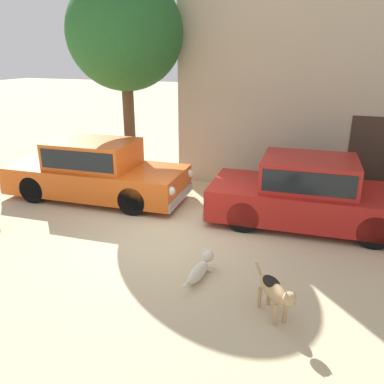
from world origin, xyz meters
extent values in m
plane|color=#CCB78E|center=(0.00, 0.00, 0.00)|extent=(80.00, 80.00, 0.00)
cube|color=#D15619|center=(-2.51, 1.34, 0.49)|extent=(4.57, 2.02, 0.68)
cube|color=#D15619|center=(-2.55, 1.34, 1.15)|extent=(2.15, 1.63, 0.65)
cube|color=black|center=(-2.55, 1.34, 1.16)|extent=(1.98, 1.64, 0.45)
cube|color=#999BA0|center=(-0.30, 1.47, 0.26)|extent=(0.22, 1.72, 0.20)
cube|color=#999BA0|center=(-4.72, 1.20, 0.26)|extent=(0.22, 1.72, 0.20)
sphere|color=silver|center=(-0.31, 2.17, 0.64)|extent=(0.20, 0.20, 0.20)
sphere|color=silver|center=(-0.22, 0.78, 0.64)|extent=(0.20, 0.20, 0.20)
cube|color=red|center=(-4.77, 1.96, 0.66)|extent=(0.05, 0.18, 0.18)
cube|color=red|center=(-4.68, 0.45, 0.66)|extent=(0.05, 0.18, 0.18)
cylinder|color=black|center=(-1.22, 2.19, 0.34)|extent=(0.68, 0.24, 0.67)
cylinder|color=black|center=(-1.12, 0.64, 0.34)|extent=(0.68, 0.24, 0.67)
cylinder|color=black|center=(-3.90, 2.03, 0.34)|extent=(0.68, 0.24, 0.67)
cylinder|color=black|center=(-3.80, 0.48, 0.34)|extent=(0.68, 0.24, 0.67)
cube|color=#AD1E19|center=(2.65, 1.53, 0.49)|extent=(4.26, 2.06, 0.68)
cube|color=#AD1E19|center=(2.61, 1.53, 1.15)|extent=(2.00, 1.67, 0.64)
cube|color=black|center=(2.61, 1.53, 1.16)|extent=(1.85, 1.68, 0.45)
cube|color=#999BA0|center=(0.60, 1.40, 0.26)|extent=(0.23, 1.78, 0.20)
cube|color=red|center=(0.55, 2.19, 0.66)|extent=(0.05, 0.18, 0.18)
cube|color=red|center=(0.65, 0.62, 0.66)|extent=(0.05, 0.18, 0.18)
cylinder|color=black|center=(3.85, 2.41, 0.33)|extent=(0.68, 0.24, 0.67)
cylinder|color=black|center=(3.95, 0.80, 0.33)|extent=(0.68, 0.24, 0.67)
cylinder|color=black|center=(1.36, 2.26, 0.33)|extent=(0.68, 0.24, 0.67)
cylinder|color=black|center=(1.46, 0.65, 0.33)|extent=(0.68, 0.24, 0.67)
cube|color=#38281E|center=(3.92, 3.50, 1.05)|extent=(1.10, 0.02, 2.10)
cylinder|color=tan|center=(2.68, -2.01, 0.16)|extent=(0.06, 0.06, 0.32)
cylinder|color=tan|center=(2.56, -2.11, 0.16)|extent=(0.06, 0.06, 0.32)
cylinder|color=tan|center=(2.40, -1.67, 0.16)|extent=(0.06, 0.06, 0.32)
cylinder|color=tan|center=(2.28, -1.77, 0.16)|extent=(0.06, 0.06, 0.32)
ellipsoid|color=tan|center=(2.48, -1.89, 0.41)|extent=(0.59, 0.65, 0.26)
ellipsoid|color=black|center=(2.45, -1.85, 0.48)|extent=(0.39, 0.41, 0.14)
sphere|color=tan|center=(2.73, -2.20, 0.52)|extent=(0.18, 0.18, 0.18)
cone|color=tan|center=(2.80, -2.27, 0.51)|extent=(0.14, 0.14, 0.10)
cone|color=tan|center=(2.78, -2.16, 0.60)|extent=(0.09, 0.09, 0.08)
cone|color=tan|center=(2.69, -2.23, 0.60)|extent=(0.09, 0.09, 0.08)
cylinder|color=tan|center=(2.21, -1.57, 0.48)|extent=(0.17, 0.19, 0.18)
cylinder|color=beige|center=(1.17, -1.11, 0.03)|extent=(0.11, 0.07, 0.06)
cylinder|color=beige|center=(1.28, -1.13, 0.03)|extent=(0.11, 0.07, 0.06)
ellipsoid|color=beige|center=(1.20, -1.41, 0.13)|extent=(0.26, 0.67, 0.26)
sphere|color=beige|center=(1.24, -1.02, 0.24)|extent=(0.20, 0.20, 0.20)
cone|color=beige|center=(1.25, -0.91, 0.23)|extent=(0.12, 0.12, 0.11)
cone|color=beige|center=(1.18, -1.01, 0.33)|extent=(0.08, 0.08, 0.09)
cone|color=beige|center=(1.30, -1.02, 0.33)|extent=(0.08, 0.08, 0.09)
cylinder|color=beige|center=(1.15, -1.81, 0.15)|extent=(0.07, 0.23, 0.06)
cylinder|color=brown|center=(-2.37, 2.88, 1.42)|extent=(0.31, 0.31, 2.84)
ellipsoid|color=#235B28|center=(-2.37, 2.88, 3.99)|extent=(3.07, 2.76, 2.91)
camera|label=1|loc=(3.04, -6.64, 3.53)|focal=36.45mm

